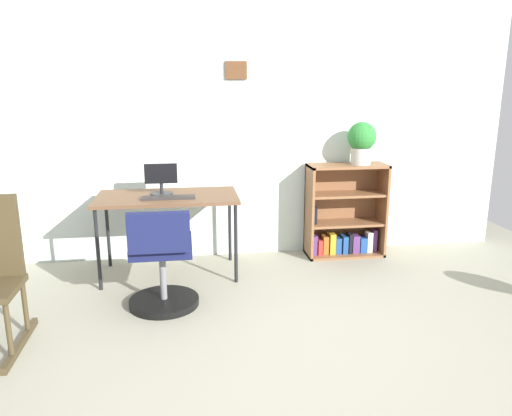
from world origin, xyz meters
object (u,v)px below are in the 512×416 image
Objects in this scene: monitor at (161,180)px; keyboard at (168,198)px; desk at (167,201)px; office_chair at (162,264)px; potted_plant_on_shelf at (362,141)px; bookshelf_low at (344,215)px.

keyboard is at bearing -70.14° from monitor.
desk is 1.51× the size of office_chair.
monitor is 0.69× the size of potted_plant_on_shelf.
desk is 3.00× the size of potted_plant_on_shelf.
bookshelf_low is at bearing 155.62° from potted_plant_on_shelf.
monitor is 0.87m from office_chair.
keyboard is 0.67m from office_chair.
desk is 2.70× the size of keyboard.
potted_plant_on_shelf is at bearing 6.25° from monitor.
desk is 1.70m from bookshelf_low.
monitor is 1.85m from potted_plant_on_shelf.
keyboard is 1.11× the size of potted_plant_on_shelf.
monitor is 0.21m from keyboard.
keyboard is (0.01, -0.12, 0.06)m from desk.
office_chair is at bearing -94.78° from keyboard.
monitor is 0.35× the size of office_chair.
office_chair is 2.00× the size of potted_plant_on_shelf.
bookshelf_low reaches higher than keyboard.
potted_plant_on_shelf is at bearing 11.68° from keyboard.
office_chair is at bearing -89.00° from monitor.
desk is 0.14m from keyboard.
desk is at bearing -169.81° from bookshelf_low.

